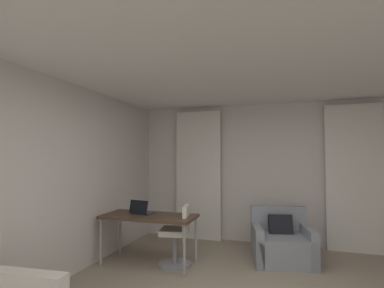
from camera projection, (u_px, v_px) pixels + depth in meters
wall_window at (271, 173)px, 5.51m from camera, size 5.12×0.06×2.60m
wall_left at (32, 183)px, 3.39m from camera, size 0.06×6.12×2.60m
ceiling at (254, 44)px, 2.69m from camera, size 5.12×6.12×0.06m
curtain_left_panel at (198, 175)px, 5.80m from camera, size 0.90×0.06×2.50m
curtain_right_panel at (354, 177)px, 4.97m from camera, size 0.90×0.06×2.50m
armchair at (282, 243)px, 4.51m from camera, size 1.01×0.94×0.79m
desk at (149, 219)px, 4.43m from camera, size 1.41×0.64×0.72m
desk_chair at (177, 239)px, 4.33m from camera, size 0.48×0.48×0.88m
laptop at (141, 211)px, 4.51m from camera, size 0.36×0.29×0.22m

